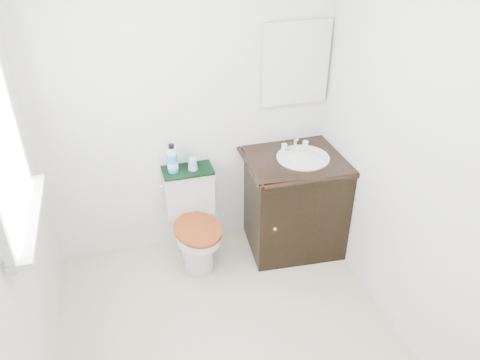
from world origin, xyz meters
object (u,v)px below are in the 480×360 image
vanity (295,199)px  mouthwash_bottle (172,159)px  cup (193,164)px  trash_bin (203,228)px  toilet (193,223)px

vanity → mouthwash_bottle: size_ratio=4.08×
vanity → cup: 0.87m
trash_bin → mouthwash_bottle: (-0.20, -0.01, 0.68)m
vanity → mouthwash_bottle: 1.03m
toilet → vanity: bearing=-4.8°
toilet → trash_bin: toilet is taller
toilet → vanity: 0.83m
toilet → mouthwash_bottle: (-0.11, 0.12, 0.52)m
toilet → trash_bin: bearing=52.7°
vanity → mouthwash_bottle: (-0.92, 0.19, 0.41)m
mouthwash_bottle → vanity: bearing=-11.4°
trash_bin → cup: 0.63m
toilet → mouthwash_bottle: bearing=132.3°
vanity → cup: vanity is taller
toilet → mouthwash_bottle: 0.55m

